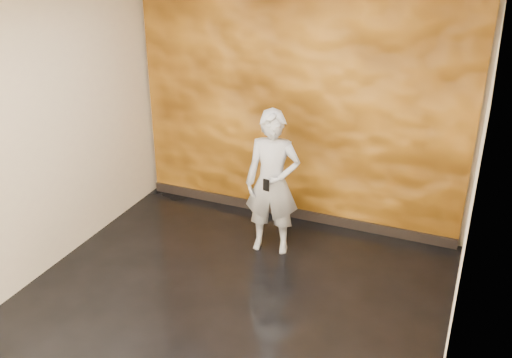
# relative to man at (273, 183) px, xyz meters

# --- Properties ---
(room) EXTENTS (4.02, 4.02, 2.81)m
(room) POSITION_rel_man_xyz_m (-0.02, -1.14, 0.60)
(room) COLOR black
(room) RESTS_ON ground
(feature_wall) EXTENTS (3.90, 0.06, 2.75)m
(feature_wall) POSITION_rel_man_xyz_m (-0.02, 0.82, 0.58)
(feature_wall) COLOR orange
(feature_wall) RESTS_ON ground
(baseboard) EXTENTS (3.90, 0.04, 0.12)m
(baseboard) POSITION_rel_man_xyz_m (-0.02, 0.78, -0.74)
(baseboard) COLOR black
(baseboard) RESTS_ON ground
(man) EXTENTS (0.65, 0.48, 1.61)m
(man) POSITION_rel_man_xyz_m (0.00, 0.00, 0.00)
(man) COLOR #969AA5
(man) RESTS_ON ground
(phone) EXTENTS (0.07, 0.03, 0.13)m
(phone) POSITION_rel_man_xyz_m (0.01, -0.21, 0.07)
(phone) COLOR black
(phone) RESTS_ON man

